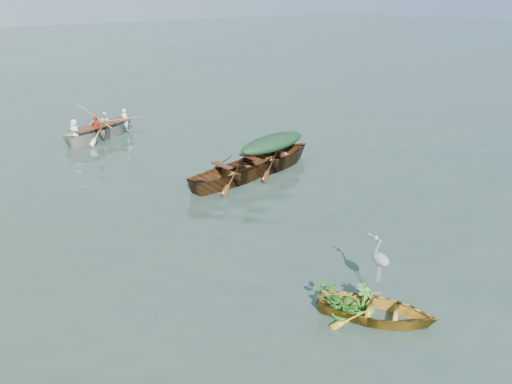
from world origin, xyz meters
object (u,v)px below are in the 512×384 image
(rowed_boat, at_px, (103,138))
(heron, at_px, (380,265))
(green_tarp_boat, at_px, (272,168))
(yellow_dinghy, at_px, (375,319))
(open_wooden_boat, at_px, (236,182))

(rowed_boat, xyz_separation_m, heron, (1.09, -13.65, 0.80))
(green_tarp_boat, bearing_deg, heron, 147.46)
(yellow_dinghy, bearing_deg, green_tarp_boat, 30.29)
(yellow_dinghy, height_order, green_tarp_boat, green_tarp_boat)
(yellow_dinghy, bearing_deg, heron, 5.19)
(green_tarp_boat, relative_size, rowed_boat, 1.12)
(yellow_dinghy, distance_m, open_wooden_boat, 7.33)
(open_wooden_boat, bearing_deg, yellow_dinghy, 158.93)
(green_tarp_boat, height_order, open_wooden_boat, green_tarp_boat)
(open_wooden_boat, distance_m, rowed_boat, 7.12)
(green_tarp_boat, xyz_separation_m, open_wooden_boat, (-1.59, -0.37, 0.00))
(yellow_dinghy, distance_m, rowed_boat, 14.05)
(green_tarp_boat, bearing_deg, yellow_dinghy, 145.70)
(green_tarp_boat, xyz_separation_m, heron, (-2.55, -7.19, 0.80))
(yellow_dinghy, bearing_deg, open_wooden_boat, 40.92)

